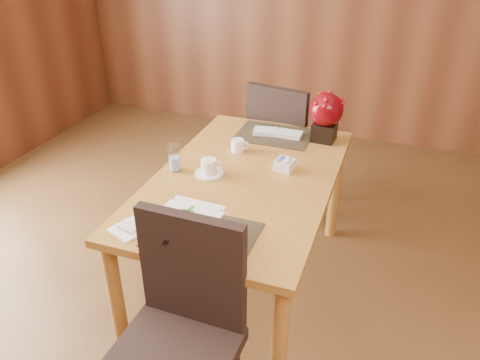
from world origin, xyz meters
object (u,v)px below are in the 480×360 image
(soup_setting, at_px, (188,228))
(coffee_cup, at_px, (209,168))
(creamer_jug, at_px, (237,145))
(dining_table, at_px, (245,192))
(far_chair, at_px, (283,141))
(water_glass, at_px, (175,158))
(near_chair, at_px, (181,324))
(sugar_caddy, at_px, (285,165))
(berry_decor, at_px, (326,114))
(bread_plate, at_px, (130,229))

(soup_setting, relative_size, coffee_cup, 1.94)
(soup_setting, xyz_separation_m, creamer_jug, (-0.09, 0.86, -0.02))
(dining_table, relative_size, far_chair, 1.54)
(water_glass, relative_size, near_chair, 0.15)
(far_chair, bearing_deg, dining_table, 103.34)
(coffee_cup, relative_size, sugar_caddy, 1.63)
(coffee_cup, height_order, far_chair, far_chair)
(far_chair, bearing_deg, creamer_jug, 91.92)
(dining_table, height_order, water_glass, water_glass)
(dining_table, height_order, sugar_caddy, sugar_caddy)
(berry_decor, distance_m, far_chair, 0.59)
(coffee_cup, distance_m, creamer_jug, 0.32)
(soup_setting, relative_size, far_chair, 0.30)
(soup_setting, height_order, berry_decor, berry_decor)
(dining_table, xyz_separation_m, far_chair, (-0.03, 0.91, -0.11))
(coffee_cup, xyz_separation_m, water_glass, (-0.19, -0.02, 0.04))
(near_chair, bearing_deg, berry_decor, 81.32)
(water_glass, xyz_separation_m, sugar_caddy, (0.54, 0.20, -0.05))
(sugar_caddy, xyz_separation_m, berry_decor, (0.13, 0.44, 0.14))
(dining_table, xyz_separation_m, berry_decor, (0.30, 0.58, 0.26))
(berry_decor, height_order, far_chair, berry_decor)
(far_chair, bearing_deg, sugar_caddy, 116.28)
(coffee_cup, relative_size, berry_decor, 0.52)
(dining_table, relative_size, creamer_jug, 15.45)
(coffee_cup, height_order, bread_plate, coffee_cup)
(soup_setting, relative_size, berry_decor, 1.01)
(water_glass, distance_m, berry_decor, 0.94)
(near_chair, bearing_deg, bread_plate, 146.21)
(water_glass, height_order, berry_decor, berry_decor)
(far_chair, bearing_deg, water_glass, 82.16)
(sugar_caddy, height_order, near_chair, near_chair)
(dining_table, xyz_separation_m, bread_plate, (-0.31, -0.62, 0.10))
(soup_setting, height_order, creamer_jug, soup_setting)
(dining_table, bearing_deg, near_chair, -87.53)
(soup_setting, height_order, water_glass, water_glass)
(creamer_jug, bearing_deg, far_chair, 69.60)
(creamer_jug, bearing_deg, soup_setting, -94.99)
(coffee_cup, relative_size, water_glass, 1.02)
(dining_table, relative_size, coffee_cup, 9.88)
(water_glass, height_order, far_chair, far_chair)
(far_chair, bearing_deg, coffee_cup, 92.34)
(berry_decor, bearing_deg, bread_plate, -117.00)
(coffee_cup, bearing_deg, bread_plate, -102.67)
(soup_setting, distance_m, sugar_caddy, 0.76)
(water_glass, distance_m, bread_plate, 0.56)
(coffee_cup, xyz_separation_m, bread_plate, (-0.13, -0.57, -0.03))
(dining_table, xyz_separation_m, near_chair, (0.04, -0.87, -0.10))
(dining_table, relative_size, water_glass, 10.12)
(water_glass, height_order, bread_plate, water_glass)
(sugar_caddy, bearing_deg, soup_setting, -106.91)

